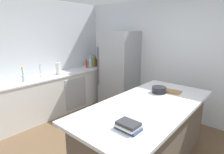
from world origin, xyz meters
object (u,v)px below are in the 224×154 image
object	(u,v)px
sink_faucet	(40,70)
syrup_bottle	(98,62)
cookbook_stack	(128,126)
mixing_bowl	(159,90)
refrigerator	(119,70)
olive_oil_bottle	(94,62)
kitchen_island	(147,133)
hot_sauce_bottle	(87,64)
soda_bottle	(90,62)
flower_vase	(23,77)
whiskey_bottle	(95,62)
cutting_board	(171,91)
paper_towel_roll	(58,69)

from	to	relation	value
sink_faucet	syrup_bottle	world-z (taller)	sink_faucet
cookbook_stack	mixing_bowl	distance (m)	1.26
refrigerator	sink_faucet	distance (m)	1.84
olive_oil_bottle	cookbook_stack	bearing A→B (deg)	-37.61
kitchen_island	hot_sauce_bottle	size ratio (longest dim) A/B	9.81
refrigerator	soda_bottle	size ratio (longest dim) A/B	5.21
mixing_bowl	flower_vase	bearing A→B (deg)	-154.68
flower_vase	whiskey_bottle	distance (m)	2.07
sink_faucet	whiskey_bottle	size ratio (longest dim) A/B	1.06
olive_oil_bottle	soda_bottle	distance (m)	0.10
cutting_board	whiskey_bottle	bearing A→B (deg)	163.10
flower_vase	olive_oil_bottle	bearing A→B (deg)	91.64
whiskey_bottle	cutting_board	xyz separation A→B (m)	(2.58, -0.78, -0.09)
cookbook_stack	cutting_board	distance (m)	1.41
cutting_board	sink_faucet	bearing A→B (deg)	-161.61
flower_vase	soda_bottle	distance (m)	1.88
cutting_board	kitchen_island	bearing A→B (deg)	-92.26
paper_towel_roll	kitchen_island	bearing A→B (deg)	-4.75
paper_towel_roll	soda_bottle	bearing A→B (deg)	92.03
whiskey_bottle	soda_bottle	distance (m)	0.20
kitchen_island	soda_bottle	size ratio (longest dim) A/B	6.32
paper_towel_roll	whiskey_bottle	distance (m)	1.25
syrup_bottle	hot_sauce_bottle	world-z (taller)	syrup_bottle
whiskey_bottle	hot_sauce_bottle	xyz separation A→B (m)	(-0.05, -0.30, -0.02)
olive_oil_bottle	whiskey_bottle	bearing A→B (deg)	110.98
sink_faucet	paper_towel_roll	xyz separation A→B (m)	(0.05, 0.40, -0.02)
refrigerator	flower_vase	world-z (taller)	refrigerator
sink_faucet	whiskey_bottle	xyz separation A→B (m)	(0.01, 1.65, -0.04)
soda_bottle	flower_vase	bearing A→B (deg)	-87.18
refrigerator	flower_vase	size ratio (longest dim) A/B	6.16
hot_sauce_bottle	cookbook_stack	world-z (taller)	hot_sauce_bottle
flower_vase	soda_bottle	size ratio (longest dim) A/B	0.85
refrigerator	hot_sauce_bottle	size ratio (longest dim) A/B	8.09
hot_sauce_bottle	olive_oil_bottle	bearing A→B (deg)	66.31
kitchen_island	olive_oil_bottle	world-z (taller)	olive_oil_bottle
flower_vase	paper_towel_roll	xyz separation A→B (m)	(-0.06, 0.82, 0.03)
soda_bottle	cookbook_stack	world-z (taller)	soda_bottle
syrup_bottle	cutting_board	size ratio (longest dim) A/B	0.88
kitchen_island	flower_vase	world-z (taller)	flower_vase
kitchen_island	syrup_bottle	size ratio (longest dim) A/B	8.21
paper_towel_roll	syrup_bottle	size ratio (longest dim) A/B	1.12
whiskey_bottle	cutting_board	world-z (taller)	whiskey_bottle
refrigerator	whiskey_bottle	world-z (taller)	refrigerator
sink_faucet	mixing_bowl	distance (m)	2.56
flower_vase	soda_bottle	bearing A→B (deg)	92.82
refrigerator	paper_towel_roll	world-z (taller)	refrigerator
kitchen_island	syrup_bottle	xyz separation A→B (m)	(-2.53, 1.54, 0.55)
sink_faucet	cookbook_stack	distance (m)	2.81
sink_faucet	refrigerator	bearing A→B (deg)	59.78
syrup_bottle	olive_oil_bottle	size ratio (longest dim) A/B	0.83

